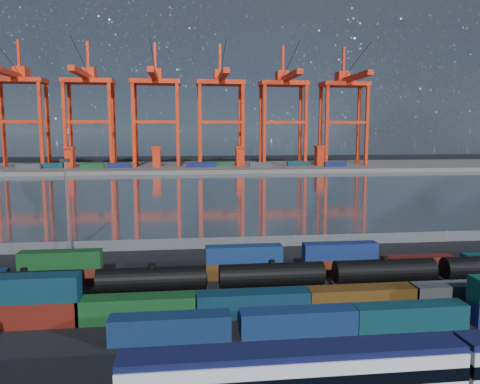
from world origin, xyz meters
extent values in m
plane|color=black|center=(0.00, 0.00, 0.00)|extent=(700.00, 700.00, 0.00)
plane|color=#303E46|center=(0.00, 105.00, 0.01)|extent=(700.00, 700.00, 0.00)
cube|color=#514F4C|center=(0.00, 210.00, 1.00)|extent=(700.00, 70.00, 2.00)
cone|color=#1E2630|center=(-600.00, 1600.00, 210.00)|extent=(1000.00, 1000.00, 420.00)
cone|color=#1E2630|center=(-200.00, 1600.00, 260.00)|extent=(1100.00, 1100.00, 520.00)
cone|color=#1E2630|center=(200.00, 1600.00, 230.00)|extent=(1040.00, 1040.00, 460.00)
cone|color=#1E2630|center=(600.00, 1600.00, 190.00)|extent=(960.00, 960.00, 380.00)
cone|color=#1E2630|center=(950.00, 1600.00, 150.00)|extent=(840.00, 840.00, 300.00)
cube|color=silver|center=(-2.28, -23.23, 2.97)|extent=(25.63, 3.08, 3.90)
cube|color=#10143B|center=(-2.28, -23.23, 5.18)|extent=(25.63, 2.77, 0.51)
cube|color=black|center=(-2.28, -23.23, 3.38)|extent=(25.65, 3.17, 1.03)
cube|color=navy|center=(-11.79, -9.11, 1.33)|extent=(12.29, 2.50, 2.66)
cube|color=navy|center=(1.50, -9.11, 1.33)|extent=(12.29, 2.50, 2.66)
cube|color=#0D3A45|center=(13.88, -9.11, 1.33)|extent=(12.29, 2.50, 2.66)
cube|color=#60170E|center=(-28.28, -3.62, 1.41)|extent=(13.00, 2.64, 2.82)
cube|color=#0C3042|center=(-28.28, -3.62, 4.23)|extent=(13.00, 2.64, 2.82)
cube|color=#134A1E|center=(-15.63, -3.62, 1.41)|extent=(13.00, 2.64, 2.82)
cube|color=#0C2D42|center=(-2.45, -3.62, 1.41)|extent=(13.00, 2.64, 2.82)
cube|color=#583711|center=(10.63, -3.62, 1.41)|extent=(13.00, 2.64, 2.82)
cube|color=#474A4C|center=(23.37, -3.62, 1.41)|extent=(13.00, 2.64, 2.82)
cube|color=#511A10|center=(-27.32, 10.29, 1.20)|extent=(11.05, 2.25, 2.39)
cube|color=#12451B|center=(-27.32, 10.29, 3.59)|extent=(11.05, 2.25, 2.39)
cube|color=#543010|center=(-1.75, 10.29, 1.20)|extent=(11.05, 2.25, 2.39)
cube|color=navy|center=(-1.75, 10.29, 3.59)|extent=(11.05, 2.25, 2.39)
cube|color=#5D1F0E|center=(12.58, 10.29, 1.20)|extent=(11.05, 2.25, 2.39)
cube|color=navy|center=(12.58, 10.29, 3.59)|extent=(11.05, 2.25, 2.39)
cube|color=#551711|center=(24.80, 10.29, 1.20)|extent=(11.05, 2.25, 2.39)
cylinder|color=black|center=(-29.95, 3.61, 2.44)|extent=(13.78, 3.07, 3.07)
cylinder|color=black|center=(-29.95, 3.61, 4.13)|extent=(0.85, 0.85, 0.53)
cube|color=black|center=(-29.95, 3.61, 0.74)|extent=(14.31, 2.12, 0.42)
cube|color=black|center=(-25.18, 3.61, 0.32)|extent=(2.65, 1.91, 0.64)
cylinder|color=black|center=(-14.45, 3.61, 2.44)|extent=(13.78, 3.07, 3.07)
cylinder|color=black|center=(-14.45, 3.61, 4.13)|extent=(0.85, 0.85, 0.53)
cube|color=black|center=(-14.45, 3.61, 0.74)|extent=(14.31, 2.12, 0.42)
cube|color=black|center=(-19.22, 3.61, 0.32)|extent=(2.65, 1.91, 0.64)
cube|color=black|center=(-9.68, 3.61, 0.32)|extent=(2.65, 1.91, 0.64)
cylinder|color=black|center=(1.05, 3.61, 2.44)|extent=(13.78, 3.07, 3.07)
cylinder|color=black|center=(1.05, 3.61, 4.13)|extent=(0.85, 0.85, 0.53)
cube|color=black|center=(1.05, 3.61, 0.74)|extent=(14.31, 2.12, 0.42)
cube|color=black|center=(-3.72, 3.61, 0.32)|extent=(2.65, 1.91, 0.64)
cube|color=black|center=(5.82, 3.61, 0.32)|extent=(2.65, 1.91, 0.64)
cylinder|color=black|center=(16.55, 3.61, 2.44)|extent=(13.78, 3.07, 3.07)
cylinder|color=black|center=(16.55, 3.61, 4.13)|extent=(0.85, 0.85, 0.53)
cube|color=black|center=(16.55, 3.61, 0.74)|extent=(14.31, 2.12, 0.42)
cube|color=black|center=(11.78, 3.61, 0.32)|extent=(2.65, 1.91, 0.64)
cube|color=black|center=(21.32, 3.61, 0.32)|extent=(2.65, 1.91, 0.64)
cube|color=black|center=(27.28, 3.61, 0.32)|extent=(2.65, 1.91, 0.64)
cube|color=#595B5E|center=(0.00, 28.00, 1.00)|extent=(160.00, 0.06, 2.00)
cylinder|color=slate|center=(-40.00, 28.00, 1.10)|extent=(0.12, 0.12, 2.20)
cylinder|color=slate|center=(-30.00, 28.00, 1.10)|extent=(0.12, 0.12, 2.20)
cylinder|color=slate|center=(-20.00, 28.00, 1.10)|extent=(0.12, 0.12, 2.20)
cylinder|color=slate|center=(-10.00, 28.00, 1.10)|extent=(0.12, 0.12, 2.20)
cylinder|color=slate|center=(0.00, 28.00, 1.10)|extent=(0.12, 0.12, 2.20)
cylinder|color=slate|center=(10.00, 28.00, 1.10)|extent=(0.12, 0.12, 2.20)
cylinder|color=slate|center=(20.00, 28.00, 1.10)|extent=(0.12, 0.12, 2.20)
cylinder|color=slate|center=(30.00, 28.00, 1.10)|extent=(0.12, 0.12, 2.20)
cylinder|color=slate|center=(40.00, 28.00, 1.10)|extent=(0.12, 0.12, 2.20)
cylinder|color=slate|center=(-30.00, 26.00, 8.00)|extent=(0.36, 0.36, 16.00)
cube|color=black|center=(-30.00, 26.00, 16.30)|extent=(1.60, 0.40, 0.60)
cube|color=red|center=(-106.55, 211.30, 23.63)|extent=(1.68, 1.68, 47.27)
cube|color=red|center=(-83.45, 198.70, 23.63)|extent=(1.68, 1.68, 47.27)
cube|color=red|center=(-83.45, 211.30, 23.63)|extent=(1.68, 1.68, 47.27)
cube|color=red|center=(-95.00, 198.70, 26.00)|extent=(23.11, 1.47, 1.47)
cube|color=red|center=(-95.00, 211.30, 26.00)|extent=(23.11, 1.47, 1.47)
cube|color=red|center=(-95.00, 205.00, 47.27)|extent=(26.26, 14.71, 2.31)
cube|color=red|center=(-95.00, 192.40, 49.37)|extent=(3.15, 50.42, 2.63)
cube|color=red|center=(-95.00, 209.20, 51.99)|extent=(6.30, 8.40, 5.25)
cube|color=red|center=(-95.00, 207.10, 59.87)|extent=(1.26, 1.26, 16.81)
cylinder|color=black|center=(-95.00, 189.87, 56.72)|extent=(0.25, 43.23, 14.26)
cube|color=red|center=(-71.55, 198.70, 23.63)|extent=(1.68, 1.68, 47.27)
cube|color=red|center=(-71.55, 211.30, 23.63)|extent=(1.68, 1.68, 47.27)
cube|color=red|center=(-48.45, 198.70, 23.63)|extent=(1.68, 1.68, 47.27)
cube|color=red|center=(-48.45, 211.30, 23.63)|extent=(1.68, 1.68, 47.27)
cube|color=red|center=(-60.00, 198.70, 26.00)|extent=(23.11, 1.47, 1.47)
cube|color=red|center=(-60.00, 211.30, 26.00)|extent=(23.11, 1.47, 1.47)
cube|color=red|center=(-60.00, 205.00, 47.27)|extent=(26.26, 14.71, 2.31)
cube|color=red|center=(-60.00, 192.40, 49.37)|extent=(3.15, 50.42, 2.63)
cube|color=red|center=(-60.00, 209.20, 51.99)|extent=(6.30, 8.40, 5.25)
cube|color=red|center=(-60.00, 207.10, 59.87)|extent=(1.26, 1.26, 16.81)
cylinder|color=black|center=(-60.00, 189.87, 56.72)|extent=(0.25, 43.23, 14.26)
cube|color=red|center=(-36.55, 198.70, 23.63)|extent=(1.68, 1.68, 47.27)
cube|color=red|center=(-36.55, 211.30, 23.63)|extent=(1.68, 1.68, 47.27)
cube|color=red|center=(-13.45, 198.70, 23.63)|extent=(1.68, 1.68, 47.27)
cube|color=red|center=(-13.45, 211.30, 23.63)|extent=(1.68, 1.68, 47.27)
cube|color=red|center=(-25.00, 198.70, 26.00)|extent=(23.11, 1.47, 1.47)
cube|color=red|center=(-25.00, 211.30, 26.00)|extent=(23.11, 1.47, 1.47)
cube|color=red|center=(-25.00, 205.00, 47.27)|extent=(26.26, 14.71, 2.31)
cube|color=red|center=(-25.00, 192.40, 49.37)|extent=(3.15, 50.42, 2.63)
cube|color=red|center=(-25.00, 209.20, 51.99)|extent=(6.30, 8.40, 5.25)
cube|color=red|center=(-25.00, 207.10, 59.87)|extent=(1.26, 1.26, 16.81)
cylinder|color=black|center=(-25.00, 189.87, 56.72)|extent=(0.25, 43.23, 14.26)
cube|color=red|center=(-1.55, 198.70, 23.63)|extent=(1.68, 1.68, 47.27)
cube|color=red|center=(-1.55, 211.30, 23.63)|extent=(1.68, 1.68, 47.27)
cube|color=red|center=(21.55, 198.70, 23.63)|extent=(1.68, 1.68, 47.27)
cube|color=red|center=(21.55, 211.30, 23.63)|extent=(1.68, 1.68, 47.27)
cube|color=red|center=(10.00, 198.70, 26.00)|extent=(23.11, 1.47, 1.47)
cube|color=red|center=(10.00, 211.30, 26.00)|extent=(23.11, 1.47, 1.47)
cube|color=red|center=(10.00, 205.00, 47.27)|extent=(26.26, 14.71, 2.31)
cube|color=red|center=(10.00, 192.40, 49.37)|extent=(3.15, 50.42, 2.63)
cube|color=red|center=(10.00, 209.20, 51.99)|extent=(6.30, 8.40, 5.25)
cube|color=red|center=(10.00, 207.10, 59.87)|extent=(1.26, 1.26, 16.81)
cylinder|color=black|center=(10.00, 189.87, 56.72)|extent=(0.25, 43.23, 14.26)
cube|color=red|center=(33.45, 198.70, 23.63)|extent=(1.68, 1.68, 47.27)
cube|color=red|center=(33.45, 211.30, 23.63)|extent=(1.68, 1.68, 47.27)
cube|color=red|center=(56.55, 198.70, 23.63)|extent=(1.68, 1.68, 47.27)
cube|color=red|center=(56.55, 211.30, 23.63)|extent=(1.68, 1.68, 47.27)
cube|color=red|center=(45.00, 198.70, 26.00)|extent=(23.11, 1.47, 1.47)
cube|color=red|center=(45.00, 211.30, 26.00)|extent=(23.11, 1.47, 1.47)
cube|color=red|center=(45.00, 205.00, 47.27)|extent=(26.26, 14.71, 2.31)
cube|color=red|center=(45.00, 192.40, 49.37)|extent=(3.15, 50.42, 2.63)
cube|color=red|center=(45.00, 209.20, 51.99)|extent=(6.30, 8.40, 5.25)
cube|color=red|center=(45.00, 207.10, 59.87)|extent=(1.26, 1.26, 16.81)
cylinder|color=black|center=(45.00, 189.87, 56.72)|extent=(0.25, 43.23, 14.26)
cube|color=red|center=(68.45, 198.70, 23.63)|extent=(1.68, 1.68, 47.27)
cube|color=red|center=(68.45, 211.30, 23.63)|extent=(1.68, 1.68, 47.27)
cube|color=red|center=(91.55, 198.70, 23.63)|extent=(1.68, 1.68, 47.27)
cube|color=red|center=(91.55, 211.30, 23.63)|extent=(1.68, 1.68, 47.27)
cube|color=red|center=(80.00, 198.70, 26.00)|extent=(23.11, 1.47, 1.47)
cube|color=red|center=(80.00, 211.30, 26.00)|extent=(23.11, 1.47, 1.47)
cube|color=red|center=(80.00, 205.00, 47.27)|extent=(26.26, 14.71, 2.31)
cube|color=red|center=(80.00, 192.40, 49.37)|extent=(3.15, 50.42, 2.63)
cube|color=red|center=(80.00, 209.20, 51.99)|extent=(6.30, 8.40, 5.25)
cube|color=red|center=(80.00, 207.10, 59.87)|extent=(1.26, 1.26, 16.81)
cylinder|color=black|center=(80.00, 189.87, 56.72)|extent=(0.25, 43.23, 14.26)
cube|color=navy|center=(0.66, 194.68, 3.30)|extent=(12.00, 2.44, 2.60)
cube|color=navy|center=(71.34, 190.93, 3.30)|extent=(12.00, 2.44, 2.60)
cube|color=navy|center=(-3.64, 196.08, 3.30)|extent=(12.00, 2.44, 2.60)
cube|color=#0C3842|center=(-79.29, 198.48, 3.30)|extent=(12.00, 2.44, 2.60)
cube|color=#3F4244|center=(-89.24, 193.73, 3.30)|extent=(12.00, 2.44, 2.60)
cube|color=#3F4244|center=(30.38, 192.70, 3.30)|extent=(12.00, 2.44, 2.60)
cube|color=#144C23|center=(-57.75, 194.20, 3.30)|extent=(12.00, 2.44, 2.60)
cube|color=navy|center=(-44.16, 195.53, 3.30)|extent=(12.00, 2.44, 2.60)
cube|color=#144C23|center=(9.34, 199.48, 3.30)|extent=(12.00, 2.44, 2.60)
cube|color=#0C3842|center=(52.41, 198.83, 3.30)|extent=(12.00, 2.44, 2.60)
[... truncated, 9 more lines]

